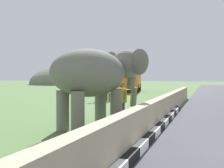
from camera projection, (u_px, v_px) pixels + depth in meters
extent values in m
cube|color=black|center=(130.00, 158.00, 5.38)|extent=(0.90, 0.20, 0.24)
cube|color=white|center=(141.00, 147.00, 6.22)|extent=(0.90, 0.20, 0.24)
cube|color=black|center=(149.00, 139.00, 7.06)|extent=(0.90, 0.20, 0.24)
cube|color=white|center=(155.00, 132.00, 7.90)|extent=(0.90, 0.20, 0.24)
cube|color=black|center=(160.00, 127.00, 8.74)|extent=(0.90, 0.20, 0.24)
cube|color=white|center=(164.00, 123.00, 9.59)|extent=(0.90, 0.20, 0.24)
cube|color=black|center=(168.00, 119.00, 10.43)|extent=(0.90, 0.20, 0.24)
cube|color=white|center=(171.00, 116.00, 11.27)|extent=(0.90, 0.20, 0.24)
cube|color=black|center=(173.00, 113.00, 12.11)|extent=(0.90, 0.20, 0.24)
cube|color=white|center=(175.00, 111.00, 12.95)|extent=(0.90, 0.20, 0.24)
cube|color=black|center=(177.00, 109.00, 13.79)|extent=(0.90, 0.20, 0.24)
cube|color=tan|center=(152.00, 115.00, 8.93)|extent=(28.00, 0.36, 1.00)
cylinder|color=slate|center=(100.00, 106.00, 9.88)|extent=(0.44, 0.44, 1.41)
cylinder|color=slate|center=(116.00, 109.00, 9.22)|extent=(0.44, 0.44, 1.41)
cylinder|color=slate|center=(63.00, 110.00, 8.73)|extent=(0.44, 0.44, 1.41)
cylinder|color=slate|center=(78.00, 113.00, 8.07)|extent=(0.44, 0.44, 1.41)
ellipsoid|color=slate|center=(90.00, 73.00, 8.94)|extent=(3.49, 2.82, 1.70)
sphere|color=slate|center=(127.00, 64.00, 10.19)|extent=(1.16, 1.16, 1.16)
ellipsoid|color=#D84C8C|center=(132.00, 61.00, 10.38)|extent=(0.61, 0.73, 0.44)
ellipsoid|color=slate|center=(111.00, 63.00, 10.67)|extent=(0.62, 0.91, 1.00)
ellipsoid|color=slate|center=(139.00, 62.00, 9.52)|extent=(0.62, 0.91, 1.00)
cylinder|color=slate|center=(132.00, 78.00, 10.40)|extent=(0.53, 0.61, 1.00)
cylinder|color=slate|center=(134.00, 97.00, 10.50)|extent=(0.38, 0.42, 0.82)
cone|color=beige|center=(126.00, 75.00, 10.57)|extent=(0.38, 0.57, 0.22)
cone|color=beige|center=(136.00, 75.00, 10.15)|extent=(0.38, 0.57, 0.22)
cylinder|color=navy|center=(120.00, 112.00, 10.49)|extent=(0.15, 0.15, 0.82)
cylinder|color=navy|center=(123.00, 112.00, 10.32)|extent=(0.15, 0.15, 0.82)
cube|color=yellow|center=(122.00, 95.00, 10.39)|extent=(0.42, 0.47, 0.58)
cylinder|color=#9E7251|center=(118.00, 96.00, 10.60)|extent=(0.16, 0.18, 0.53)
cylinder|color=#9E7251|center=(125.00, 96.00, 10.18)|extent=(0.15, 0.17, 0.53)
sphere|color=#9E7251|center=(122.00, 85.00, 10.37)|extent=(0.23, 0.23, 0.23)
cube|color=orange|center=(130.00, 76.00, 33.18)|extent=(8.55, 4.10, 3.00)
cube|color=#3F5160|center=(130.00, 72.00, 33.16)|extent=(7.91, 4.00, 0.76)
cylinder|color=black|center=(124.00, 87.00, 35.99)|extent=(1.04, 0.49, 1.00)
cylinder|color=black|center=(140.00, 87.00, 35.62)|extent=(1.04, 0.49, 1.00)
cylinder|color=black|center=(119.00, 88.00, 30.81)|extent=(1.04, 0.49, 1.00)
cylinder|color=black|center=(137.00, 88.00, 30.44)|extent=(1.04, 0.49, 1.00)
cylinder|color=#473323|center=(99.00, 98.00, 18.81)|extent=(0.12, 0.12, 0.65)
cylinder|color=#473323|center=(97.00, 97.00, 19.12)|extent=(0.12, 0.12, 0.65)
cylinder|color=#473323|center=(109.00, 97.00, 19.28)|extent=(0.12, 0.12, 0.65)
cylinder|color=#473323|center=(107.00, 97.00, 19.59)|extent=(0.12, 0.12, 0.65)
ellipsoid|color=#473323|center=(103.00, 90.00, 19.19)|extent=(1.55, 1.40, 0.66)
ellipsoid|color=#473323|center=(92.00, 89.00, 18.70)|extent=(0.48, 0.45, 0.32)
ellipsoid|color=#666B58|center=(78.00, 84.00, 69.72)|extent=(29.28, 23.42, 11.61)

